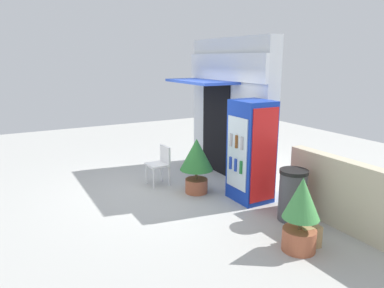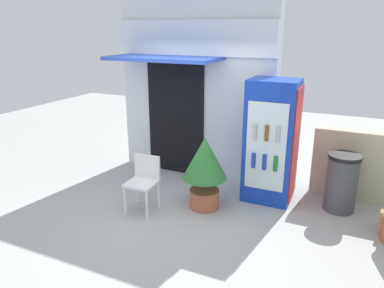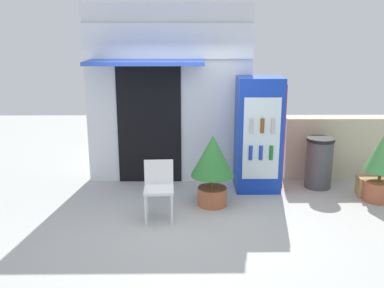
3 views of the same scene
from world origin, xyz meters
The scene contains 9 objects.
ground centered at (0.00, 0.00, 0.00)m, with size 16.00×16.00×0.00m, color #B2B2AD.
storefront_building centered at (-0.26, 1.71, 1.63)m, with size 2.94×1.22×3.16m.
drink_cooler centered at (1.30, 1.16, 0.98)m, with size 0.77×0.71×1.96m.
plastic_chair centered at (-0.34, -0.02, 0.51)m, with size 0.45×0.44×0.85m.
potted_plant_near_shop centered at (0.48, 0.43, 0.70)m, with size 0.68×0.68×1.14m.
potted_plant_curbside centered at (3.20, 0.60, 0.60)m, with size 0.53×0.53×1.11m.
trash_bin centered at (2.40, 1.22, 0.45)m, with size 0.48×0.48×0.90m.
stone_boundary_wall centered at (3.27, 1.74, 0.57)m, with size 2.74×0.23×1.15m, color beige.
cardboard_box centered at (3.13, 0.80, 0.17)m, with size 0.36×0.32×0.33m, color tan.
Camera 3 is at (0.08, -5.98, 2.70)m, focal length 40.34 mm.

